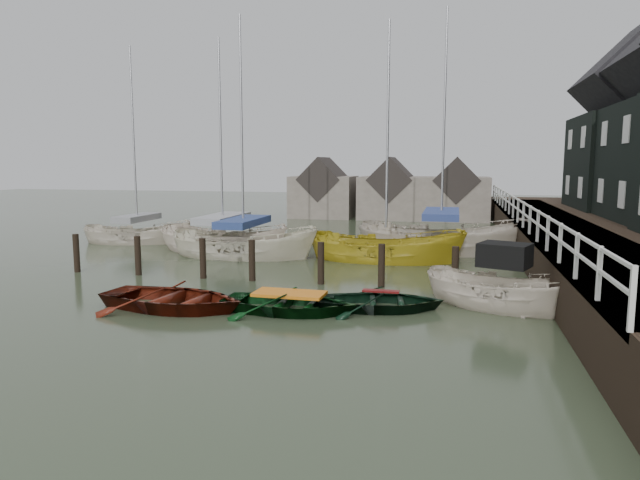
% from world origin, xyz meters
% --- Properties ---
extents(ground, '(120.00, 120.00, 0.00)m').
position_xyz_m(ground, '(0.00, 0.00, 0.00)').
color(ground, '#303A25').
rests_on(ground, ground).
extents(pier, '(3.04, 32.00, 2.70)m').
position_xyz_m(pier, '(9.48, 10.00, 0.71)').
color(pier, black).
rests_on(pier, ground).
extents(mooring_pilings, '(13.72, 0.22, 1.80)m').
position_xyz_m(mooring_pilings, '(-1.11, 3.00, 0.50)').
color(mooring_pilings, black).
rests_on(mooring_pilings, ground).
extents(far_sheds, '(14.00, 4.08, 4.39)m').
position_xyz_m(far_sheds, '(0.83, 26.00, 1.86)').
color(far_sheds, '#665B51').
rests_on(far_sheds, ground).
extents(rowboat_red, '(4.47, 3.44, 0.86)m').
position_xyz_m(rowboat_red, '(-2.00, -1.08, 0.00)').
color(rowboat_red, '#52170B').
rests_on(rowboat_red, ground).
extents(rowboat_green, '(3.72, 2.71, 0.76)m').
position_xyz_m(rowboat_green, '(1.20, -0.67, 0.00)').
color(rowboat_green, black).
rests_on(rowboat_green, ground).
extents(rowboat_dkgreen, '(3.78, 2.97, 0.71)m').
position_xyz_m(rowboat_dkgreen, '(3.54, 0.18, 0.00)').
color(rowboat_dkgreen, black).
rests_on(rowboat_dkgreen, ground).
extents(motorboat, '(4.76, 3.18, 2.66)m').
position_xyz_m(motorboat, '(6.80, 0.97, 0.09)').
color(motorboat, beige).
rests_on(motorboat, ground).
extents(sailboat_a, '(7.07, 4.05, 10.57)m').
position_xyz_m(sailboat_a, '(-4.59, 8.52, 0.06)').
color(sailboat_a, beige).
rests_on(sailboat_a, ground).
extents(sailboat_b, '(6.50, 2.46, 11.17)m').
position_xyz_m(sailboat_b, '(-3.26, 7.59, 0.06)').
color(sailboat_b, beige).
rests_on(sailboat_b, ground).
extents(sailboat_c, '(6.57, 2.79, 10.76)m').
position_xyz_m(sailboat_c, '(2.74, 8.07, 0.01)').
color(sailboat_c, gold).
rests_on(sailboat_c, ground).
extents(sailboat_d, '(7.81, 3.59, 12.03)m').
position_xyz_m(sailboat_d, '(4.87, 10.84, 0.06)').
color(sailboat_d, beige).
rests_on(sailboat_d, ground).
extents(sailboat_e, '(5.69, 3.21, 10.57)m').
position_xyz_m(sailboat_e, '(-9.95, 10.40, 0.07)').
color(sailboat_e, beige).
rests_on(sailboat_e, ground).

